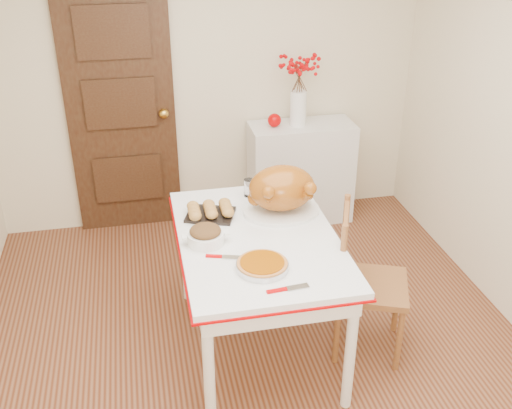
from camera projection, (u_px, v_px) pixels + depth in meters
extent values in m
cube|color=#51220F|center=(258.00, 366.00, 3.65)|extent=(3.50, 4.00, 0.00)
cube|color=beige|center=(207.00, 77.00, 4.80)|extent=(3.50, 0.00, 2.50)
cube|color=black|center=(121.00, 110.00, 4.75)|extent=(0.85, 0.06, 2.06)
cube|color=silver|center=(300.00, 172.00, 5.13)|extent=(0.87, 0.39, 0.87)
sphere|color=#B40002|center=(274.00, 120.00, 4.86)|extent=(0.11, 0.11, 0.11)
cylinder|color=#843C00|center=(262.00, 264.00, 3.13)|extent=(0.31, 0.31, 0.06)
cylinder|color=white|center=(249.00, 188.00, 3.88)|extent=(0.07, 0.07, 0.12)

